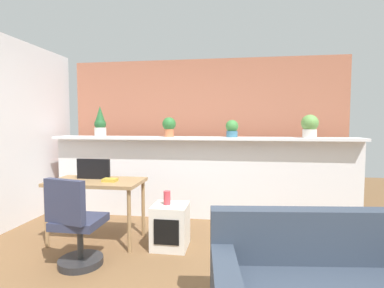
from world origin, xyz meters
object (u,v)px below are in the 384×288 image
Objects in this scene: potted_plant_1 at (169,126)px; desk at (97,187)px; potted_plant_2 at (232,128)px; potted_plant_3 at (310,126)px; office_chair at (76,229)px; vase_on_shelf at (167,198)px; potted_plant_0 at (100,123)px; side_cube_shelf at (170,226)px; tv_monitor at (93,169)px; book_on_desk at (110,180)px.

potted_plant_1 reaches higher than desk.
potted_plant_2 is 0.78× the size of potted_plant_3.
office_chair is at bearing -81.12° from desk.
vase_on_shelf is at bearing -149.36° from potted_plant_3.
potted_plant_2 is at bearing 33.10° from desk.
desk reaches higher than vase_on_shelf.
desk is at bearing -159.09° from potted_plant_3.
potted_plant_0 is 0.43× the size of desk.
side_cube_shelf is (0.82, 0.61, -0.14)m from office_chair.
tv_monitor is (-0.08, 0.08, 0.21)m from desk.
tv_monitor is at bearing 103.56° from office_chair.
desk is (-1.60, -1.04, -0.70)m from potted_plant_2.
potted_plant_0 is at bearing -179.98° from potted_plant_2.
potted_plant_1 is at bearing 179.72° from potted_plant_3.
side_cube_shelf is (0.26, -1.08, -1.15)m from potted_plant_1.
book_on_desk is (-0.73, 0.00, 0.52)m from side_cube_shelf.
potted_plant_1 is 0.27× the size of desk.
book_on_desk is at bearing -14.64° from desk.
potted_plant_3 is at bearing 18.90° from tv_monitor.
potted_plant_2 is 1.70m from side_cube_shelf.
office_chair is at bearing -141.22° from vase_on_shelf.
potted_plant_3 is 0.77× the size of tv_monitor.
potted_plant_2 is (2.04, 0.00, -0.08)m from potted_plant_0.
potted_plant_0 is 0.52× the size of office_chair.
potted_plant_0 is at bearing 179.64° from potted_plant_3.
book_on_desk is (-1.40, -1.09, -0.59)m from potted_plant_2.
side_cube_shelf is (-0.68, -1.09, -1.11)m from potted_plant_2.
side_cube_shelf is at bearing -148.52° from potted_plant_3.
potted_plant_3 is 2.77m from book_on_desk.
potted_plant_2 is at bearing 56.47° from vase_on_shelf.
potted_plant_0 reaches higher than potted_plant_3.
side_cube_shelf is (1.36, -1.09, -1.20)m from potted_plant_0.
tv_monitor reaches higher than vase_on_shelf.
tv_monitor is 0.91m from office_chair.
potted_plant_0 is 0.94× the size of side_cube_shelf.
potted_plant_3 is at bearing 20.91° from desk.
office_chair reaches higher than side_cube_shelf.
vase_on_shelf is at bearing 163.49° from side_cube_shelf.
book_on_desk is (-2.48, -1.07, -0.64)m from potted_plant_3.
potted_plant_1 is 1.43m from desk.
potted_plant_1 is 0.94m from potted_plant_2.
potted_plant_3 is at bearing -0.28° from potted_plant_1.
potted_plant_2 is at bearing 29.89° from tv_monitor.
office_chair reaches higher than desk.
vase_on_shelf is (0.88, -0.04, -0.09)m from desk.
side_cube_shelf is (-1.75, -1.07, -1.15)m from potted_plant_3.
office_chair is (-0.56, -1.70, -1.01)m from potted_plant_1.
potted_plant_0 is 1.10m from potted_plant_1.
potted_plant_2 is at bearing 178.92° from potted_plant_3.
potted_plant_3 is at bearing -0.36° from potted_plant_0.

